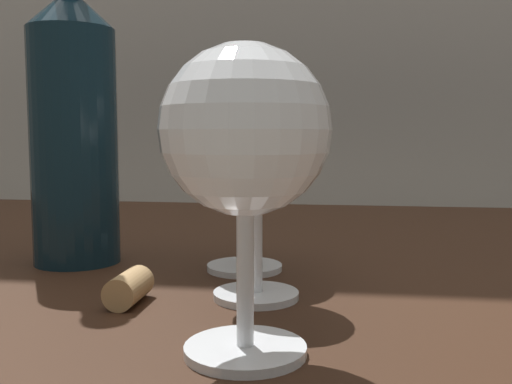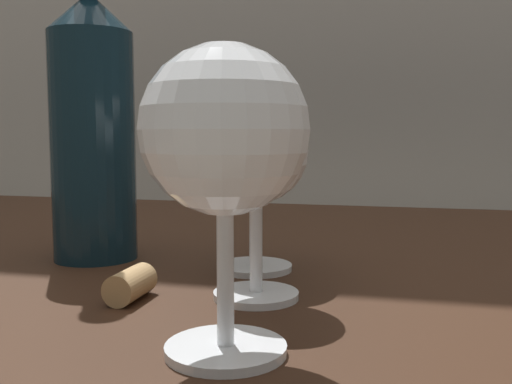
# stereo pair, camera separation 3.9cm
# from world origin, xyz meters

# --- Properties ---
(dining_table) EXTENTS (1.37, 0.76, 0.75)m
(dining_table) POSITION_xyz_m (0.00, 0.00, 0.65)
(dining_table) COLOR #382114
(dining_table) RESTS_ON ground_plane
(wine_glass_pinot) EXTENTS (0.09, 0.09, 0.16)m
(wine_glass_pinot) POSITION_xyz_m (0.06, -0.27, 0.86)
(wine_glass_pinot) COLOR white
(wine_glass_pinot) RESTS_ON dining_table
(wine_glass_port) EXTENTS (0.07, 0.07, 0.14)m
(wine_glass_port) POSITION_xyz_m (0.05, -0.16, 0.85)
(wine_glass_port) COLOR white
(wine_glass_port) RESTS_ON dining_table
(wine_glass_amber) EXTENTS (0.09, 0.09, 0.15)m
(wine_glass_amber) POSITION_xyz_m (0.03, -0.08, 0.86)
(wine_glass_amber) COLOR white
(wine_glass_amber) RESTS_ON dining_table
(wine_bottle) EXTENTS (0.08, 0.08, 0.32)m
(wine_bottle) POSITION_xyz_m (-0.13, -0.07, 0.88)
(wine_bottle) COLOR #0F232D
(wine_bottle) RESTS_ON dining_table
(cork) EXTENTS (0.02, 0.04, 0.02)m
(cork) POSITION_xyz_m (-0.04, -0.19, 0.76)
(cork) COLOR tan
(cork) RESTS_ON dining_table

